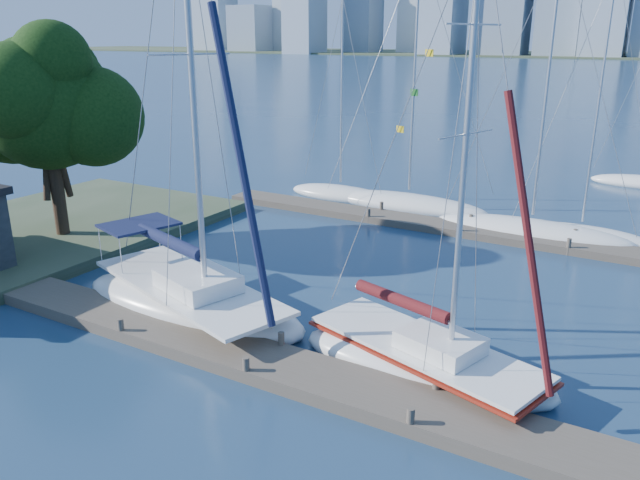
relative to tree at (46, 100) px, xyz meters
The scene contains 11 objects.
ground 17.12m from the tree, 17.82° to the right, with size 700.00×700.00×0.00m, color #163148.
near_dock 17.04m from the tree, 17.82° to the right, with size 26.00×2.00×0.40m, color brown.
far_dock 21.37m from the tree, 33.33° to the left, with size 30.00×1.80×0.36m, color brown.
shore 6.99m from the tree, 137.68° to the right, with size 12.00×22.00×0.50m, color #38472D.
tree is the anchor object (origin of this frame).
sailboat_navy 12.20m from the tree, 15.87° to the right, with size 9.99×5.80×15.94m.
sailboat_maroon 20.16m from the tree, ahead, with size 8.15×4.65×12.71m.
bg_boat_0 17.30m from the tree, 63.46° to the left, with size 7.08×4.24×11.82m.
bg_boat_1 19.44m from the tree, 50.34° to the left, with size 9.55×5.86×14.23m.
bg_boat_2 23.49m from the tree, 33.04° to the left, with size 9.91×4.54×13.79m.
bg_boat_3 25.73m from the tree, 32.05° to the left, with size 6.84×3.69×12.76m.
Camera 1 is at (9.69, -13.36, 9.45)m, focal length 35.00 mm.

